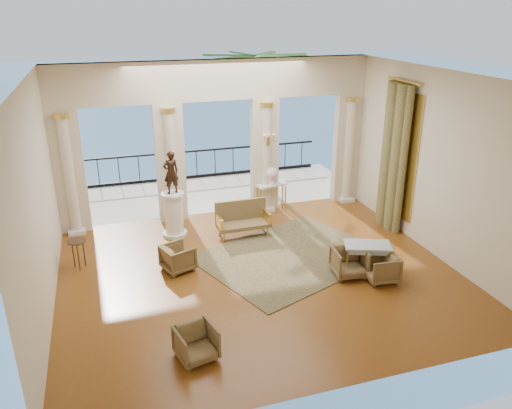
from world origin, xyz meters
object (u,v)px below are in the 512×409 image
object	(u,v)px
armchair_c	(381,266)
pedestal	(174,215)
armchair_d	(178,256)
statue	(171,172)
armchair_b	(349,260)
armchair_a	(196,342)
console_table	(271,189)
settee	(242,218)
game_table	(367,247)
side_table	(77,244)

from	to	relation	value
armchair_c	pedestal	world-z (taller)	pedestal
armchair_c	armchair_d	size ratio (longest dim) A/B	1.02
armchair_d	statue	distance (m)	2.44
armchair_b	armchair_d	world-z (taller)	armchair_b
armchair_a	console_table	xyz separation A→B (m)	(3.51, 6.08, 0.38)
armchair_d	statue	world-z (taller)	statue
armchair_b	settee	size ratio (longest dim) A/B	0.53
armchair_b	armchair_d	distance (m)	4.00
armchair_d	game_table	world-z (taller)	game_table
armchair_d	game_table	size ratio (longest dim) A/B	0.58
console_table	settee	bearing A→B (deg)	-147.88
game_table	console_table	distance (m)	4.32
armchair_d	pedestal	xyz separation A→B (m)	(0.22, 1.96, 0.24)
settee	pedestal	size ratio (longest dim) A/B	1.18
armchair_b	armchair_d	bearing A→B (deg)	165.59
armchair_d	settee	distance (m)	2.47
armchair_a	side_table	size ratio (longest dim) A/B	0.96
armchair_b	side_table	bearing A→B (deg)	166.10
game_table	armchair_c	bearing A→B (deg)	-51.88
pedestal	armchair_a	bearing A→B (deg)	-94.72
armchair_d	side_table	bearing A→B (deg)	50.02
armchair_b	pedestal	bearing A→B (deg)	142.68
armchair_b	settee	distance (m)	3.37
armchair_a	armchair_d	size ratio (longest dim) A/B	0.98
armchair_d	side_table	distance (m)	2.39
armchair_b	settee	world-z (taller)	settee
armchair_b	console_table	bearing A→B (deg)	102.66
armchair_b	console_table	size ratio (longest dim) A/B	0.77
side_table	armchair_b	bearing A→B (deg)	-20.71
armchair_a	armchair_d	distance (m)	3.30
armchair_a	game_table	distance (m)	4.77
game_table	pedestal	size ratio (longest dim) A/B	0.97
console_table	side_table	xyz separation A→B (m)	(-5.53, -1.98, -0.11)
armchair_c	statue	distance (m)	5.78
armchair_c	side_table	distance (m)	7.08
console_table	armchair_c	bearing A→B (deg)	-91.59
settee	console_table	xyz separation A→B (m)	(1.30, 1.34, 0.26)
armchair_c	pedestal	distance (m)	5.60
game_table	statue	xyz separation A→B (m)	(-3.96, 3.39, 1.15)
game_table	pedestal	distance (m)	5.21
console_table	game_table	bearing A→B (deg)	-92.13
armchair_b	game_table	distance (m)	0.52
settee	side_table	world-z (taller)	settee
game_table	side_table	bearing A→B (deg)	-178.64
armchair_b	armchair_c	xyz separation A→B (m)	(0.58, -0.42, -0.02)
statue	pedestal	bearing A→B (deg)	165.82
game_table	statue	world-z (taller)	statue
armchair_b	side_table	distance (m)	6.38
armchair_d	game_table	xyz separation A→B (m)	(4.18, -1.44, 0.30)
armchair_d	pedestal	bearing A→B (deg)	-26.52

